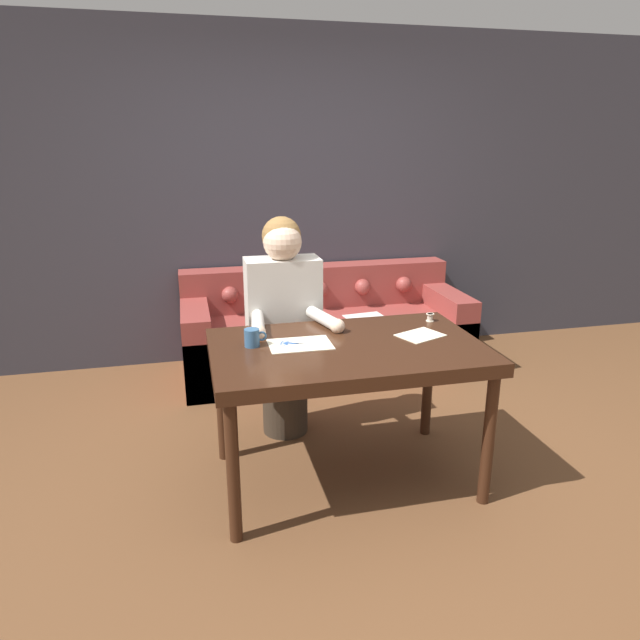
# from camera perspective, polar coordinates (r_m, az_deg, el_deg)

# --- Properties ---
(ground_plane) EXTENTS (16.00, 16.00, 0.00)m
(ground_plane) POSITION_cam_1_polar(r_m,az_deg,el_deg) (3.18, 3.82, -16.00)
(ground_plane) COLOR brown
(wall_back) EXTENTS (8.00, 0.06, 2.60)m
(wall_back) POSITION_cam_1_polar(r_m,az_deg,el_deg) (4.69, -3.44, 11.97)
(wall_back) COLOR #383842
(wall_back) RESTS_ON ground_plane
(dining_table) EXTENTS (1.37, 0.85, 0.77)m
(dining_table) POSITION_cam_1_polar(r_m,az_deg,el_deg) (2.90, 2.71, -3.93)
(dining_table) COLOR #381E11
(dining_table) RESTS_ON ground_plane
(couch) EXTENTS (2.19, 0.86, 0.78)m
(couch) POSITION_cam_1_polar(r_m,az_deg,el_deg) (4.53, 0.42, -1.31)
(couch) COLOR brown
(couch) RESTS_ON ground_plane
(person) EXTENTS (0.51, 0.59, 1.34)m
(person) POSITION_cam_1_polar(r_m,az_deg,el_deg) (3.40, -3.64, -0.53)
(person) COLOR #33281E
(person) RESTS_ON ground_plane
(pattern_paper_main) EXTENTS (0.32, 0.22, 0.00)m
(pattern_paper_main) POSITION_cam_1_polar(r_m,az_deg,el_deg) (2.88, -2.01, -2.45)
(pattern_paper_main) COLOR beige
(pattern_paper_main) RESTS_ON dining_table
(pattern_paper_offcut) EXTENTS (0.27, 0.25, 0.00)m
(pattern_paper_offcut) POSITION_cam_1_polar(r_m,az_deg,el_deg) (3.05, 10.00, -1.51)
(pattern_paper_offcut) COLOR beige
(pattern_paper_offcut) RESTS_ON dining_table
(scissors) EXTENTS (0.21, 0.13, 0.01)m
(scissors) POSITION_cam_1_polar(r_m,az_deg,el_deg) (2.88, -2.67, -2.40)
(scissors) COLOR silver
(scissors) RESTS_ON dining_table
(mug) EXTENTS (0.11, 0.08, 0.09)m
(mug) POSITION_cam_1_polar(r_m,az_deg,el_deg) (2.86, -6.78, -1.77)
(mug) COLOR #335B84
(mug) RESTS_ON dining_table
(thread_spool) EXTENTS (0.04, 0.04, 0.05)m
(thread_spool) POSITION_cam_1_polar(r_m,az_deg,el_deg) (3.30, 10.94, 0.26)
(thread_spool) COLOR beige
(thread_spool) RESTS_ON dining_table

